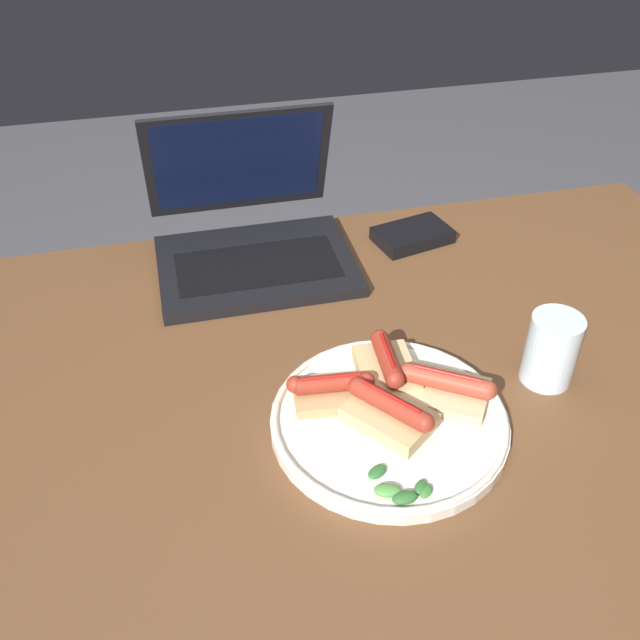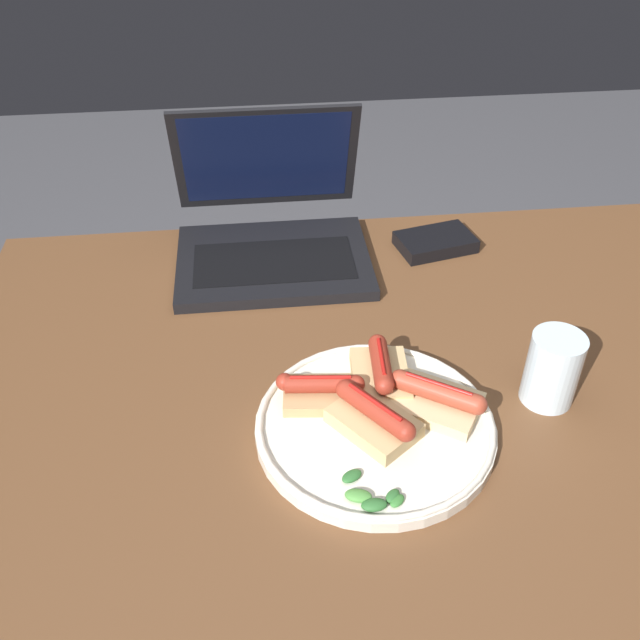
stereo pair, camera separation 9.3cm
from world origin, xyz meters
TOP-DOWN VIEW (x-y plane):
  - desk at (0.00, 0.00)m, footprint 1.18×0.90m
  - laptop at (-0.14, 0.36)m, footprint 0.30×0.30m
  - plate at (-0.05, -0.06)m, footprint 0.29×0.29m
  - sausage_toast_left at (-0.05, -0.06)m, footprint 0.11×0.12m
  - sausage_toast_middle at (0.03, -0.04)m, footprint 0.13×0.12m
  - sausage_toast_right at (-0.11, -0.01)m, footprint 0.11×0.07m
  - sausage_toast_extra at (-0.03, 0.01)m, footprint 0.08×0.10m
  - salad_pile at (-0.07, -0.16)m, footprint 0.07×0.06m
  - drinking_glass at (0.18, -0.02)m, footprint 0.07×0.07m
  - external_drive at (0.12, 0.34)m, footprint 0.14×0.10m

SIDE VIEW (x-z plane):
  - desk at x=0.00m, z-range 0.32..1.09m
  - external_drive at x=0.12m, z-range 0.77..0.80m
  - plate at x=-0.05m, z-range 0.77..0.80m
  - salad_pile at x=-0.07m, z-range 0.79..0.80m
  - sausage_toast_right at x=-0.11m, z-range 0.79..0.82m
  - sausage_toast_middle at x=0.03m, z-range 0.78..0.83m
  - sausage_toast_extra at x=-0.03m, z-range 0.78..0.83m
  - sausage_toast_left at x=-0.05m, z-range 0.78..0.83m
  - laptop at x=-0.14m, z-range 0.71..0.92m
  - drinking_glass at x=0.18m, z-range 0.77..0.87m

